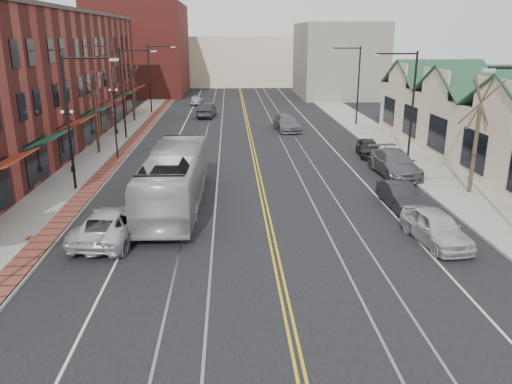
{
  "coord_description": "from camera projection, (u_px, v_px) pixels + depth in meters",
  "views": [
    {
      "loc": [
        -1.89,
        -14.05,
        9.2
      ],
      "look_at": [
        -0.69,
        8.77,
        2.0
      ],
      "focal_mm": 35.0,
      "sensor_mm": 36.0,
      "label": 1
    }
  ],
  "objects": [
    {
      "name": "ground",
      "position": [
        291.0,
        331.0,
        16.24
      ],
      "size": [
        160.0,
        160.0,
        0.0
      ],
      "primitive_type": "plane",
      "color": "black",
      "rests_on": "ground"
    },
    {
      "name": "sidewalk_left",
      "position": [
        85.0,
        173.0,
        34.66
      ],
      "size": [
        4.0,
        120.0,
        0.15
      ],
      "primitive_type": "cube",
      "color": "gray",
      "rests_on": "ground"
    },
    {
      "name": "sidewalk_right",
      "position": [
        424.0,
        168.0,
        35.87
      ],
      "size": [
        4.0,
        120.0,
        0.15
      ],
      "primitive_type": "cube",
      "color": "gray",
      "rests_on": "ground"
    },
    {
      "name": "building_left",
      "position": [
        13.0,
        84.0,
        39.35
      ],
      "size": [
        10.0,
        50.0,
        11.0
      ],
      "primitive_type": "cube",
      "color": "maroon",
      "rests_on": "ground"
    },
    {
      "name": "building_right",
      "position": [
        509.0,
        137.0,
        35.5
      ],
      "size": [
        8.0,
        36.0,
        4.6
      ],
      "primitive_type": "cube",
      "color": "beige",
      "rests_on": "ground"
    },
    {
      "name": "backdrop_left",
      "position": [
        141.0,
        50.0,
        80.01
      ],
      "size": [
        14.0,
        18.0,
        14.0
      ],
      "primitive_type": "cube",
      "color": "maroon",
      "rests_on": "ground"
    },
    {
      "name": "backdrop_mid",
      "position": [
        239.0,
        61.0,
        95.85
      ],
      "size": [
        22.0,
        14.0,
        9.0
      ],
      "primitive_type": "cube",
      "color": "beige",
      "rests_on": "ground"
    },
    {
      "name": "backdrop_right",
      "position": [
        338.0,
        60.0,
        77.25
      ],
      "size": [
        12.0,
        16.0,
        11.0
      ],
      "primitive_type": "cube",
      "color": "slate",
      "rests_on": "ground"
    },
    {
      "name": "streetlight_l_1",
      "position": [
        75.0,
        109.0,
        29.42
      ],
      "size": [
        3.33,
        0.25,
        8.0
      ],
      "color": "black",
      "rests_on": "sidewalk_left"
    },
    {
      "name": "streetlight_l_2",
      "position": [
        127.0,
        84.0,
        44.66
      ],
      "size": [
        3.33,
        0.25,
        8.0
      ],
      "color": "black",
      "rests_on": "sidewalk_left"
    },
    {
      "name": "streetlight_l_3",
      "position": [
        153.0,
        72.0,
        59.9
      ],
      "size": [
        3.33,
        0.25,
        8.0
      ],
      "color": "black",
      "rests_on": "sidewalk_left"
    },
    {
      "name": "streetlight_r_1",
      "position": [
        407.0,
        95.0,
        36.24
      ],
      "size": [
        3.33,
        0.25,
        8.0
      ],
      "color": "black",
      "rests_on": "sidewalk_right"
    },
    {
      "name": "streetlight_r_2",
      "position": [
        354.0,
        78.0,
        51.48
      ],
      "size": [
        3.33,
        0.25,
        8.0
      ],
      "color": "black",
      "rests_on": "sidewalk_right"
    },
    {
      "name": "lamppost_l_2",
      "position": [
        70.0,
        143.0,
        33.99
      ],
      "size": [
        0.84,
        0.28,
        4.27
      ],
      "color": "black",
      "rests_on": "sidewalk_left"
    },
    {
      "name": "lamppost_l_3",
      "position": [
        115.0,
        112.0,
        47.32
      ],
      "size": [
        0.84,
        0.28,
        4.27
      ],
      "color": "black",
      "rests_on": "sidewalk_left"
    },
    {
      "name": "tree_left_near",
      "position": [
        95.0,
        111.0,
        39.32
      ],
      "size": [
        1.78,
        1.37,
        6.48
      ],
      "color": "#382B21",
      "rests_on": "sidewalk_left"
    },
    {
      "name": "tree_left_far",
      "position": [
        133.0,
        92.0,
        54.63
      ],
      "size": [
        1.66,
        1.28,
        6.02
      ],
      "color": "#382B21",
      "rests_on": "sidewalk_left"
    },
    {
      "name": "tree_right_mid",
      "position": [
        477.0,
        133.0,
        29.07
      ],
      "size": [
        1.9,
        1.46,
        6.93
      ],
      "color": "#382B21",
      "rests_on": "sidewalk_right"
    },
    {
      "name": "manhole_far",
      "position": [
        32.0,
        238.0,
        23.25
      ],
      "size": [
        0.6,
        0.6,
        0.02
      ],
      "primitive_type": "cylinder",
      "color": "#592D19",
      "rests_on": "sidewalk_left"
    },
    {
      "name": "traffic_signal",
      "position": [
        115.0,
        130.0,
        37.86
      ],
      "size": [
        0.18,
        0.15,
        3.8
      ],
      "color": "black",
      "rests_on": "sidewalk_left"
    },
    {
      "name": "transit_bus",
      "position": [
        174.0,
        179.0,
        27.46
      ],
      "size": [
        3.02,
        11.82,
        3.28
      ],
      "primitive_type": "imported",
      "rotation": [
        0.0,
        0.0,
        3.12
      ],
      "color": "#B5B4B6",
      "rests_on": "ground"
    },
    {
      "name": "parked_suv",
      "position": [
        112.0,
        224.0,
        23.34
      ],
      "size": [
        3.21,
        5.8,
        1.54
      ],
      "primitive_type": "imported",
      "rotation": [
        0.0,
        0.0,
        3.02
      ],
      "color": "silver",
      "rests_on": "ground"
    },
    {
      "name": "parked_car_a",
      "position": [
        436.0,
        227.0,
        22.88
      ],
      "size": [
        2.34,
        4.68,
        1.53
      ],
      "primitive_type": "imported",
      "rotation": [
        0.0,
        0.0,
        0.12
      ],
      "color": "silver",
      "rests_on": "ground"
    },
    {
      "name": "parked_car_b",
      "position": [
        400.0,
        195.0,
        27.77
      ],
      "size": [
        1.56,
        4.13,
        1.35
      ],
      "primitive_type": "imported",
      "rotation": [
        0.0,
        0.0,
        0.03
      ],
      "color": "black",
      "rests_on": "ground"
    },
    {
      "name": "parked_car_c",
      "position": [
        395.0,
        163.0,
        34.03
      ],
      "size": [
        2.63,
        5.89,
        1.68
      ],
      "primitive_type": "imported",
      "rotation": [
        0.0,
        0.0,
        0.05
      ],
      "color": "#58595F",
      "rests_on": "ground"
    },
    {
      "name": "parked_car_d",
      "position": [
        368.0,
        148.0,
        39.58
      ],
      "size": [
        1.97,
        4.1,
        1.35
      ],
      "primitive_type": "imported",
      "rotation": [
        0.0,
        0.0,
        -0.1
      ],
      "color": "black",
      "rests_on": "ground"
    },
    {
      "name": "distant_car_left",
      "position": [
        207.0,
        110.0,
        58.33
      ],
      "size": [
        2.18,
        5.1,
        1.64
      ],
      "primitive_type": "imported",
      "rotation": [
        0.0,
        0.0,
        3.05
      ],
      "color": "black",
      "rests_on": "ground"
    },
    {
      "name": "distant_car_right",
      "position": [
        287.0,
        123.0,
        50.14
      ],
      "size": [
        2.7,
        5.5,
        1.54
      ],
      "primitive_type": "imported",
      "rotation": [
        0.0,
        0.0,
        0.11
      ],
      "color": "slate",
      "rests_on": "ground"
    },
    {
      "name": "distant_car_far",
      "position": [
        197.0,
        100.0,
        68.82
      ],
      "size": [
        1.69,
        3.93,
        1.32
      ],
      "primitive_type": "imported",
      "rotation": [
        0.0,
        0.0,
        3.11
      ],
      "color": "#A3A4AA",
      "rests_on": "ground"
    }
  ]
}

